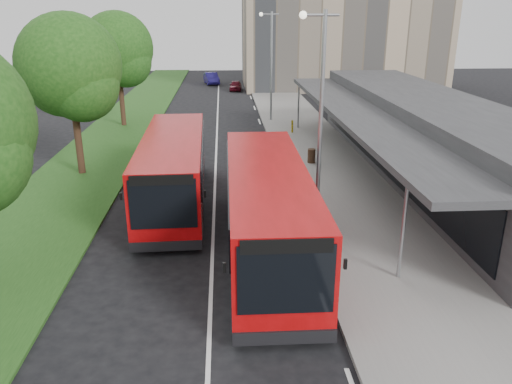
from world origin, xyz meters
TOP-DOWN VIEW (x-y plane):
  - ground at (0.00, 0.00)m, footprint 120.00×120.00m
  - pavement at (6.00, 20.00)m, footprint 5.00×80.00m
  - grass_verge at (-7.00, 20.00)m, footprint 5.00×80.00m
  - lane_centre_line at (0.00, 15.00)m, footprint 0.12×70.00m
  - kerb_dashes at (3.30, 19.00)m, footprint 0.12×56.00m
  - office_block at (14.00, 42.00)m, footprint 22.00×12.00m
  - station_building at (10.86, 8.00)m, footprint 7.70×26.00m
  - tree_mid at (-7.01, 9.05)m, footprint 5.07×5.07m
  - tree_far at (-7.01, 21.05)m, footprint 5.14×5.14m
  - lamp_post_near at (4.12, 2.00)m, footprint 1.44×0.28m
  - lamp_post_far at (4.12, 22.00)m, footprint 1.44×0.28m
  - bus_main at (1.93, -0.77)m, footprint 3.00×11.08m
  - bus_second at (-1.73, 4.45)m, footprint 3.00×10.72m
  - litter_bin at (5.34, 9.91)m, footprint 0.46×0.46m
  - bollard at (5.27, 17.44)m, footprint 0.17×0.17m
  - car_near at (1.89, 38.99)m, footprint 1.49×3.21m
  - car_far at (-0.86, 44.62)m, footprint 2.08×4.23m

SIDE VIEW (x-z plane):
  - ground at x=0.00m, z-range 0.00..0.00m
  - kerb_dashes at x=3.30m, z-range 0.00..0.01m
  - lane_centre_line at x=0.00m, z-range 0.00..0.01m
  - grass_verge at x=-7.00m, z-range 0.00..0.10m
  - pavement at x=6.00m, z-range 0.00..0.15m
  - car_near at x=1.89m, z-range 0.00..1.06m
  - litter_bin at x=5.34m, z-range 0.15..0.93m
  - bollard at x=5.27m, z-range 0.15..1.00m
  - car_far at x=-0.86m, z-range 0.00..1.34m
  - bus_second at x=-1.73m, z-range 0.04..3.05m
  - bus_main at x=1.93m, z-range 0.04..3.17m
  - station_building at x=10.86m, z-range 0.04..4.04m
  - lamp_post_near at x=4.12m, z-range 0.72..8.72m
  - lamp_post_far at x=4.12m, z-range 0.72..8.72m
  - tree_mid at x=-7.01m, z-range 1.19..9.34m
  - tree_far at x=-7.01m, z-range 1.20..9.46m
  - office_block at x=14.00m, z-range 0.00..18.00m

